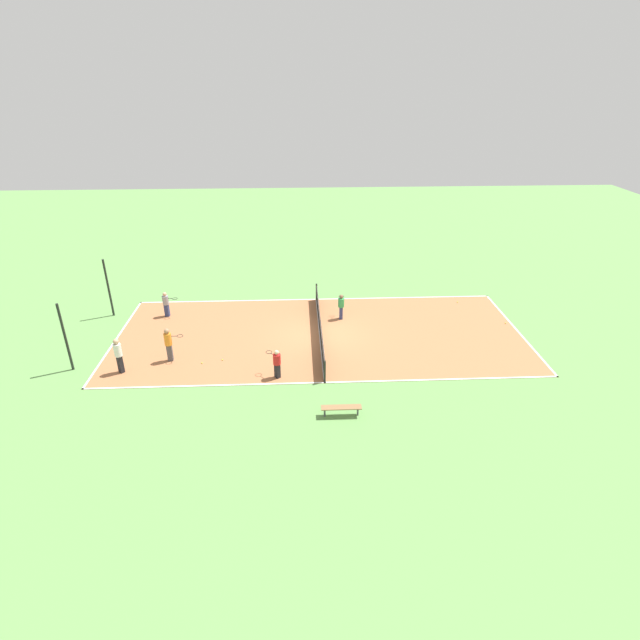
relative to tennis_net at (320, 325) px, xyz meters
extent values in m
plane|color=#60934C|center=(0.00, 0.00, -0.58)|extent=(80.00, 80.00, 0.00)
cube|color=#AD6B42|center=(0.00, 0.00, -0.57)|extent=(9.70, 22.20, 0.02)
cube|color=white|center=(-4.80, 0.00, -0.56)|extent=(0.10, 22.20, 0.00)
cube|color=white|center=(4.80, 0.00, -0.56)|extent=(0.10, 22.20, 0.00)
cube|color=white|center=(0.00, -11.05, -0.56)|extent=(9.70, 0.10, 0.00)
cube|color=white|center=(0.00, 11.05, -0.56)|extent=(9.70, 0.10, 0.00)
cube|color=white|center=(0.00, 0.00, -0.56)|extent=(9.70, 0.10, 0.00)
cylinder|color=black|center=(-4.70, 0.00, -0.01)|extent=(0.10, 0.10, 1.09)
cylinder|color=black|center=(4.70, 0.00, -0.01)|extent=(0.10, 0.10, 1.09)
cube|color=black|center=(0.00, 0.00, -0.03)|extent=(9.40, 0.03, 1.04)
cube|color=white|center=(0.00, 0.00, 0.46)|extent=(9.40, 0.04, 0.06)
cube|color=olive|center=(-7.31, -0.55, -0.15)|extent=(0.36, 1.69, 0.04)
cylinder|color=#4C4C51|center=(-7.31, -1.24, -0.37)|extent=(0.08, 0.08, 0.41)
cylinder|color=#4C4C51|center=(-7.31, 0.15, -0.37)|extent=(0.08, 0.08, 0.41)
cube|color=black|center=(-3.44, 9.70, -0.10)|extent=(0.32, 0.32, 0.90)
cylinder|color=silver|center=(-3.44, 9.70, 0.66)|extent=(0.51, 0.51, 0.63)
sphere|color=tan|center=(-3.44, 9.70, 1.11)|extent=(0.27, 0.27, 0.27)
cube|color=navy|center=(2.75, 8.92, -0.17)|extent=(0.25, 0.29, 0.76)
cylinder|color=gray|center=(2.75, 8.92, 0.47)|extent=(0.42, 0.42, 0.53)
sphere|color=tan|center=(2.75, 8.92, 0.85)|extent=(0.23, 0.23, 0.23)
cylinder|color=#262626|center=(2.69, 8.60, 0.60)|extent=(0.08, 0.28, 0.03)
torus|color=black|center=(2.63, 8.33, 0.60)|extent=(0.36, 0.36, 0.02)
cube|color=#4C4C51|center=(-2.44, 7.59, -0.11)|extent=(0.21, 0.26, 0.89)
cylinder|color=orange|center=(-2.44, 7.59, 0.65)|extent=(0.37, 0.37, 0.62)
sphere|color=#A87A56|center=(-2.44, 7.59, 1.09)|extent=(0.27, 0.27, 0.27)
cylinder|color=#262626|center=(-2.42, 7.27, 0.80)|extent=(0.04, 0.28, 0.03)
torus|color=black|center=(-2.41, 6.99, 0.80)|extent=(0.32, 0.32, 0.02)
cube|color=navy|center=(1.92, -1.32, -0.18)|extent=(0.27, 0.22, 0.76)
cylinder|color=green|center=(1.92, -1.32, 0.47)|extent=(0.39, 0.39, 0.53)
sphere|color=brown|center=(1.92, -1.32, 0.85)|extent=(0.23, 0.23, 0.23)
cylinder|color=#262626|center=(2.24, -1.35, 0.60)|extent=(0.28, 0.06, 0.03)
torus|color=black|center=(2.52, -1.37, 0.60)|extent=(0.33, 0.33, 0.02)
cube|color=black|center=(-4.25, 2.21, -0.19)|extent=(0.32, 0.31, 0.73)
cylinder|color=red|center=(-4.25, 2.21, 0.43)|extent=(0.51, 0.51, 0.51)
sphere|color=beige|center=(-4.25, 2.21, 0.80)|extent=(0.22, 0.22, 0.22)
cylinder|color=#262626|center=(-4.00, 2.41, 0.56)|extent=(0.23, 0.20, 0.03)
torus|color=black|center=(-3.79, 2.59, 0.56)|extent=(0.43, 0.43, 0.02)
sphere|color=#CCE033|center=(-2.83, 5.99, -0.52)|extent=(0.07, 0.07, 0.07)
sphere|color=#CCE033|center=(3.85, -8.82, -0.52)|extent=(0.07, 0.07, 0.07)
sphere|color=#CCE033|center=(-2.56, 5.01, -0.52)|extent=(0.07, 0.07, 0.07)
sphere|color=#CCE033|center=(0.82, -10.72, -0.52)|extent=(0.07, 0.07, 0.07)
cylinder|color=black|center=(-3.05, 12.16, 1.17)|extent=(0.12, 0.12, 3.50)
cylinder|color=black|center=(3.05, 12.16, 1.17)|extent=(0.12, 0.12, 3.50)
camera|label=1|loc=(-24.26, 1.14, 12.27)|focal=28.00mm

